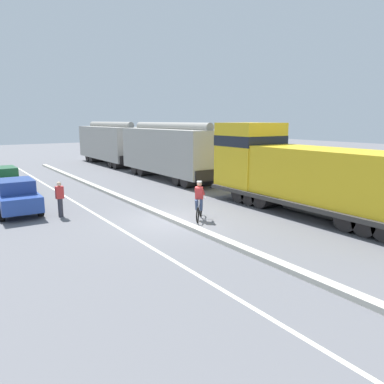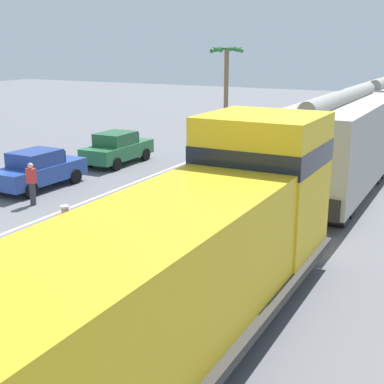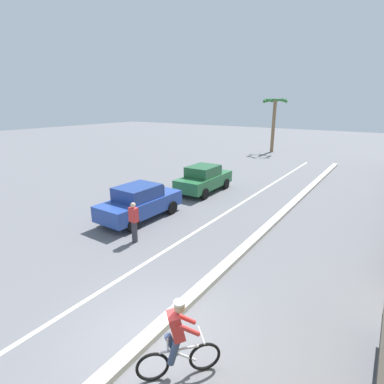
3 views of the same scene
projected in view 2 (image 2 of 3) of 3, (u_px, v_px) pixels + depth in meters
name	position (u px, v px, depth m)	size (l,w,h in m)	color
ground_plane	(49.00, 252.00, 15.56)	(120.00, 120.00, 0.00)	slate
median_curb	(157.00, 199.00, 20.64)	(0.36, 36.00, 0.16)	beige
lane_stripe	(107.00, 193.00, 21.75)	(0.14, 36.00, 0.01)	silver
locomotive	(196.00, 255.00, 10.67)	(3.10, 11.61, 4.20)	gold
hopper_car_lead	(340.00, 144.00, 20.94)	(2.90, 10.60, 4.18)	#A5A29B
parked_car_blue	(38.00, 169.00, 22.30)	(1.89, 4.23, 1.62)	#28479E
parked_car_green	(117.00, 148.00, 26.88)	(1.88, 4.22, 1.62)	#286B3D
cyclist	(65.00, 238.00, 14.40)	(1.20, 1.30, 1.71)	black
palm_tree_near	(226.00, 63.00, 41.54)	(2.69, 2.78, 5.88)	#846647
pedestrian_by_cars	(32.00, 183.00, 19.95)	(0.34, 0.22, 1.62)	#33333D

